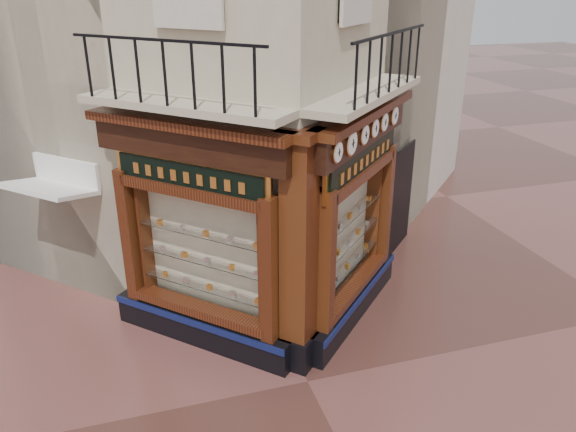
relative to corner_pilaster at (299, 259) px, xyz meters
name	(u,v)px	position (x,y,z in m)	size (l,w,h in m)	color
ground	(308,381)	(0.00, -0.50, -1.95)	(80.00, 80.00, 0.00)	#4A2822
shopfront_left	(197,240)	(-1.41, 1.07, 0.03)	(2.86, 2.86, 3.98)	black
shopfront_right	(356,220)	(1.41, 1.07, 0.03)	(2.86, 2.86, 3.98)	black
corner_pilaster	(299,259)	(0.00, 0.00, 0.00)	(0.85, 0.85, 3.98)	black
balcony	(280,99)	(0.00, 0.99, 2.27)	(5.94, 2.97, 1.03)	#C3B698
clock_a	(337,152)	(0.55, -0.06, 1.67)	(0.27, 0.27, 0.33)	#B4753C
clock_b	(351,143)	(0.92, 0.32, 1.67)	(0.32, 0.32, 0.40)	#B4753C
clock_c	(364,135)	(1.31, 0.71, 1.67)	(0.28, 0.28, 0.34)	#B4753C
clock_d	(374,128)	(1.64, 1.04, 1.67)	(0.27, 0.27, 0.33)	#B4753C
clock_e	(384,122)	(1.98, 1.37, 1.67)	(0.28, 0.28, 0.34)	#B4753C
clock_f	(394,116)	(2.37, 1.77, 1.67)	(0.29, 0.29, 0.36)	#B4753C
awning	(69,304)	(-3.76, 3.05, -1.95)	(1.61, 0.97, 0.08)	white
signboard_left	(189,176)	(-1.46, 1.01, 1.15)	(2.10, 2.10, 0.56)	#ECA445
signboard_right	(363,160)	(1.46, 1.01, 1.15)	(2.23, 2.23, 0.60)	#ECA445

